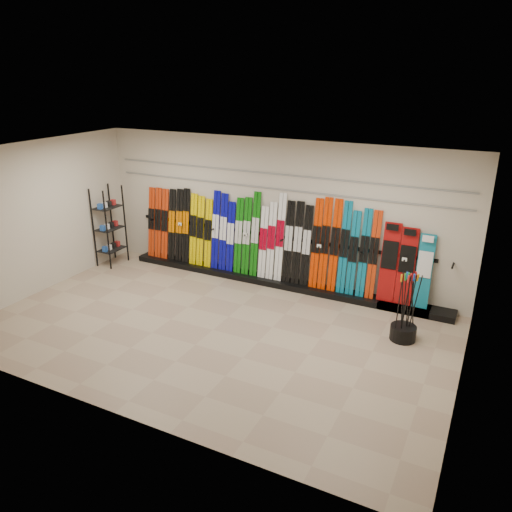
% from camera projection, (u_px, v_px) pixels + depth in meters
% --- Properties ---
extents(floor, '(8.00, 8.00, 0.00)m').
position_uv_depth(floor, '(213.00, 330.00, 8.68)').
color(floor, gray).
rests_on(floor, ground).
extents(back_wall, '(8.00, 0.00, 8.00)m').
position_uv_depth(back_wall, '(274.00, 212.00, 10.25)').
color(back_wall, beige).
rests_on(back_wall, floor).
extents(left_wall, '(0.00, 5.00, 5.00)m').
position_uv_depth(left_wall, '(37.00, 218.00, 9.83)').
color(left_wall, beige).
rests_on(left_wall, floor).
extents(right_wall, '(0.00, 5.00, 5.00)m').
position_uv_depth(right_wall, '(473.00, 296.00, 6.48)').
color(right_wall, beige).
rests_on(right_wall, floor).
extents(ceiling, '(8.00, 8.00, 0.00)m').
position_uv_depth(ceiling, '(207.00, 157.00, 7.63)').
color(ceiling, silver).
rests_on(ceiling, back_wall).
extents(ski_rack_base, '(8.00, 0.40, 0.12)m').
position_uv_depth(ski_rack_base, '(278.00, 282.00, 10.48)').
color(ski_rack_base, black).
rests_on(ski_rack_base, floor).
extents(skis, '(5.38, 0.27, 1.83)m').
position_uv_depth(skis, '(253.00, 237.00, 10.48)').
color(skis, red).
rests_on(skis, ski_rack_base).
extents(snowboards, '(0.94, 0.23, 1.51)m').
position_uv_depth(snowboards, '(405.00, 266.00, 9.20)').
color(snowboards, '#990C0C').
rests_on(snowboards, ski_rack_base).
extents(accessory_rack, '(0.40, 0.60, 1.81)m').
position_uv_depth(accessory_rack, '(109.00, 226.00, 11.36)').
color(accessory_rack, black).
rests_on(accessory_rack, floor).
extents(pole_bin, '(0.43, 0.43, 0.25)m').
position_uv_depth(pole_bin, '(403.00, 333.00, 8.34)').
color(pole_bin, black).
rests_on(pole_bin, floor).
extents(ski_poles, '(0.32, 0.34, 1.18)m').
position_uv_depth(ski_poles, '(407.00, 307.00, 8.17)').
color(ski_poles, black).
rests_on(ski_poles, pole_bin).
extents(slatwall_rail_0, '(7.60, 0.02, 0.03)m').
position_uv_depth(slatwall_rail_0, '(274.00, 189.00, 10.06)').
color(slatwall_rail_0, gray).
rests_on(slatwall_rail_0, back_wall).
extents(slatwall_rail_1, '(7.60, 0.02, 0.03)m').
position_uv_depth(slatwall_rail_1, '(274.00, 174.00, 9.95)').
color(slatwall_rail_1, gray).
rests_on(slatwall_rail_1, back_wall).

